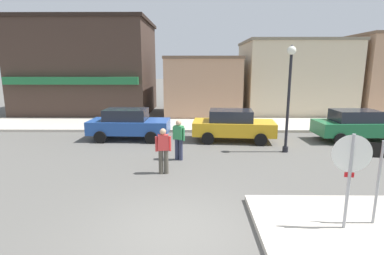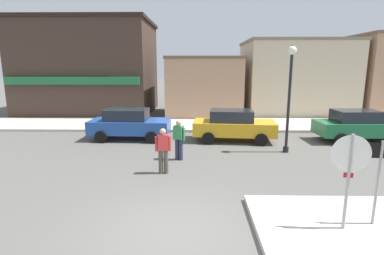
{
  "view_description": "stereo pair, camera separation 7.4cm",
  "coord_description": "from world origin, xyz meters",
  "px_view_note": "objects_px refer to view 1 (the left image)",
  "views": [
    {
      "loc": [
        0.43,
        -6.12,
        3.7
      ],
      "look_at": [
        0.32,
        4.5,
        1.5
      ],
      "focal_mm": 28.0,
      "sensor_mm": 36.0,
      "label": 1
    },
    {
      "loc": [
        0.5,
        -6.12,
        3.7
      ],
      "look_at": [
        0.32,
        4.5,
        1.5
      ],
      "focal_mm": 28.0,
      "sensor_mm": 36.0,
      "label": 2
    }
  ],
  "objects_px": {
    "lamp_post": "(290,84)",
    "parked_car_third": "(356,125)",
    "parked_car_nearest": "(129,124)",
    "pedestrian_crossing_near": "(179,139)",
    "stop_sign": "(350,169)",
    "pedestrian_crossing_far": "(163,150)",
    "parked_car_second": "(233,125)",
    "one_way_sign": "(379,174)"
  },
  "relations": [
    {
      "from": "lamp_post",
      "to": "pedestrian_crossing_near",
      "type": "bearing_deg",
      "value": -165.97
    },
    {
      "from": "parked_car_nearest",
      "to": "pedestrian_crossing_far",
      "type": "xyz_separation_m",
      "value": [
        2.28,
        -4.96,
        0.06
      ]
    },
    {
      "from": "parked_car_nearest",
      "to": "pedestrian_crossing_near",
      "type": "relative_size",
      "value": 2.52
    },
    {
      "from": "parked_car_nearest",
      "to": "pedestrian_crossing_near",
      "type": "xyz_separation_m",
      "value": [
        2.73,
        -3.38,
        0.06
      ]
    },
    {
      "from": "parked_car_third",
      "to": "stop_sign",
      "type": "bearing_deg",
      "value": -118.8
    },
    {
      "from": "stop_sign",
      "to": "pedestrian_crossing_far",
      "type": "bearing_deg",
      "value": 139.52
    },
    {
      "from": "parked_car_nearest",
      "to": "pedestrian_crossing_far",
      "type": "bearing_deg",
      "value": -65.26
    },
    {
      "from": "pedestrian_crossing_far",
      "to": "stop_sign",
      "type": "bearing_deg",
      "value": -40.48
    },
    {
      "from": "parked_car_nearest",
      "to": "pedestrian_crossing_near",
      "type": "height_order",
      "value": "pedestrian_crossing_near"
    },
    {
      "from": "stop_sign",
      "to": "parked_car_second",
      "type": "height_order",
      "value": "stop_sign"
    },
    {
      "from": "one_way_sign",
      "to": "pedestrian_crossing_far",
      "type": "height_order",
      "value": "one_way_sign"
    },
    {
      "from": "one_way_sign",
      "to": "parked_car_second",
      "type": "xyz_separation_m",
      "value": [
        -2.22,
        8.25,
        -0.52
      ]
    },
    {
      "from": "parked_car_third",
      "to": "pedestrian_crossing_near",
      "type": "xyz_separation_m",
      "value": [
        -8.65,
        -3.14,
        0.06
      ]
    },
    {
      "from": "parked_car_third",
      "to": "parked_car_second",
      "type": "bearing_deg",
      "value": -179.68
    },
    {
      "from": "stop_sign",
      "to": "parked_car_nearest",
      "type": "height_order",
      "value": "stop_sign"
    },
    {
      "from": "lamp_post",
      "to": "parked_car_nearest",
      "type": "xyz_separation_m",
      "value": [
        -7.32,
        2.24,
        -2.15
      ]
    },
    {
      "from": "parked_car_nearest",
      "to": "parked_car_second",
      "type": "relative_size",
      "value": 0.98
    },
    {
      "from": "parked_car_nearest",
      "to": "parked_car_third",
      "type": "distance_m",
      "value": 11.39
    },
    {
      "from": "parked_car_third",
      "to": "parked_car_nearest",
      "type": "bearing_deg",
      "value": 178.77
    },
    {
      "from": "parked_car_third",
      "to": "pedestrian_crossing_far",
      "type": "xyz_separation_m",
      "value": [
        -9.1,
        -4.71,
        0.06
      ]
    },
    {
      "from": "stop_sign",
      "to": "one_way_sign",
      "type": "height_order",
      "value": "stop_sign"
    },
    {
      "from": "lamp_post",
      "to": "parked_car_third",
      "type": "bearing_deg",
      "value": 26.14
    },
    {
      "from": "stop_sign",
      "to": "pedestrian_crossing_near",
      "type": "height_order",
      "value": "stop_sign"
    },
    {
      "from": "lamp_post",
      "to": "pedestrian_crossing_far",
      "type": "bearing_deg",
      "value": -151.62
    },
    {
      "from": "one_way_sign",
      "to": "pedestrian_crossing_far",
      "type": "distance_m",
      "value": 6.32
    },
    {
      "from": "one_way_sign",
      "to": "lamp_post",
      "type": "relative_size",
      "value": 0.46
    },
    {
      "from": "parked_car_third",
      "to": "lamp_post",
      "type": "bearing_deg",
      "value": -153.86
    },
    {
      "from": "pedestrian_crossing_far",
      "to": "parked_car_nearest",
      "type": "bearing_deg",
      "value": 114.74
    },
    {
      "from": "one_way_sign",
      "to": "lamp_post",
      "type": "height_order",
      "value": "lamp_post"
    },
    {
      "from": "parked_car_nearest",
      "to": "stop_sign",
      "type": "bearing_deg",
      "value": -52.47
    },
    {
      "from": "parked_car_nearest",
      "to": "pedestrian_crossing_near",
      "type": "distance_m",
      "value": 4.35
    },
    {
      "from": "one_way_sign",
      "to": "pedestrian_crossing_far",
      "type": "relative_size",
      "value": 1.3
    },
    {
      "from": "stop_sign",
      "to": "parked_car_third",
      "type": "xyz_separation_m",
      "value": [
        4.67,
        8.5,
        -0.71
      ]
    },
    {
      "from": "parked_car_second",
      "to": "parked_car_third",
      "type": "relative_size",
      "value": 1.02
    },
    {
      "from": "one_way_sign",
      "to": "lamp_post",
      "type": "bearing_deg",
      "value": 91.46
    },
    {
      "from": "stop_sign",
      "to": "one_way_sign",
      "type": "bearing_deg",
      "value": 15.32
    },
    {
      "from": "lamp_post",
      "to": "pedestrian_crossing_far",
      "type": "height_order",
      "value": "lamp_post"
    },
    {
      "from": "one_way_sign",
      "to": "pedestrian_crossing_near",
      "type": "bearing_deg",
      "value": 132.75
    },
    {
      "from": "parked_car_second",
      "to": "pedestrian_crossing_far",
      "type": "bearing_deg",
      "value": -122.45
    },
    {
      "from": "lamp_post",
      "to": "one_way_sign",
      "type": "bearing_deg",
      "value": -88.54
    },
    {
      "from": "one_way_sign",
      "to": "pedestrian_crossing_near",
      "type": "xyz_separation_m",
      "value": [
        -4.75,
        5.14,
        -0.46
      ]
    },
    {
      "from": "pedestrian_crossing_near",
      "to": "pedestrian_crossing_far",
      "type": "xyz_separation_m",
      "value": [
        -0.45,
        -1.57,
        0.0
      ]
    }
  ]
}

